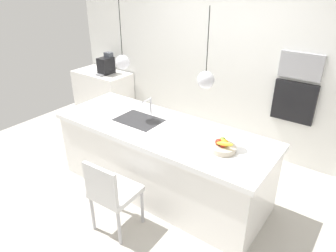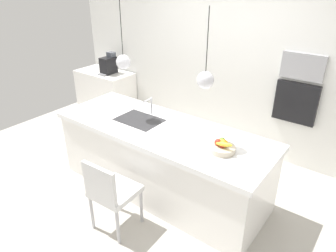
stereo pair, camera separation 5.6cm
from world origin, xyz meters
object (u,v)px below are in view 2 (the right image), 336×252
object	(u,v)px
oven	(296,103)
fruit_bowl	(222,147)
chair_near	(111,191)
microwave	(303,66)
coffee_machine	(109,65)

from	to	relation	value
oven	fruit_bowl	bearing A→B (deg)	-98.38
oven	chair_near	bearing A→B (deg)	-113.30
microwave	oven	bearing A→B (deg)	0.00
microwave	oven	world-z (taller)	microwave
fruit_bowl	microwave	xyz separation A→B (m)	(0.24, 1.63, 0.51)
microwave	coffee_machine	bearing A→B (deg)	-174.89
fruit_bowl	coffee_machine	bearing A→B (deg)	156.66
fruit_bowl	chair_near	bearing A→B (deg)	-134.76
coffee_machine	oven	world-z (taller)	oven
microwave	fruit_bowl	bearing A→B (deg)	-98.38
fruit_bowl	oven	distance (m)	1.65
fruit_bowl	chair_near	size ratio (longest dim) A/B	0.30
chair_near	oven	bearing A→B (deg)	66.70
fruit_bowl	coffee_machine	distance (m)	3.36
oven	chair_near	world-z (taller)	oven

